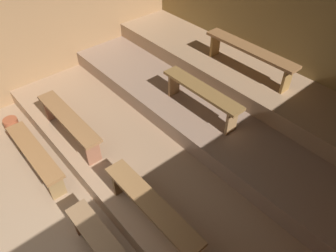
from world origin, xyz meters
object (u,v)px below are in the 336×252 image
object	(u,v)px
bench_lower_left	(69,121)
bench_upper_center	(250,52)
pail_floor	(12,126)
bench_floor_right	(108,251)
bench_middle_center	(201,93)
bench_floor_left	(35,154)
bench_lower_right	(151,207)

from	to	relation	value
bench_lower_left	bench_upper_center	size ratio (longest dim) A/B	0.89
pail_floor	bench_lower_left	bearing A→B (deg)	28.61
bench_floor_right	pail_floor	bearing A→B (deg)	179.54
bench_upper_center	pail_floor	distance (m)	4.48
bench_lower_left	bench_upper_center	world-z (taller)	bench_upper_center
bench_lower_left	bench_middle_center	xyz separation A→B (m)	(1.14, 1.85, 0.30)
bench_upper_center	bench_floor_right	bearing A→B (deg)	-75.06
bench_lower_left	pail_floor	bearing A→B (deg)	-151.39
bench_upper_center	bench_middle_center	bearing A→B (deg)	-89.28
bench_middle_center	pail_floor	bearing A→B (deg)	-132.89
bench_floor_left	bench_middle_center	size ratio (longest dim) A/B	0.99
bench_floor_right	bench_upper_center	world-z (taller)	bench_upper_center
bench_lower_left	bench_upper_center	bearing A→B (deg)	69.61
bench_floor_right	bench_middle_center	xyz separation A→B (m)	(-0.97, 2.52, 0.60)
bench_lower_left	bench_floor_left	bearing A→B (deg)	-88.08
bench_floor_right	bench_lower_left	distance (m)	2.24
bench_floor_left	bench_lower_right	world-z (taller)	bench_lower_right
bench_lower_right	pail_floor	size ratio (longest dim) A/B	5.29
bench_floor_left	bench_lower_left	bearing A→B (deg)	91.92
bench_upper_center	bench_lower_left	bearing A→B (deg)	-110.39
bench_floor_left	bench_floor_right	distance (m)	2.09
bench_lower_left	bench_middle_center	size ratio (longest dim) A/B	1.04
bench_lower_right	bench_middle_center	bearing A→B (deg)	118.24
bench_lower_right	bench_upper_center	xyz separation A→B (m)	(-1.01, 3.03, 0.60)
bench_floor_left	bench_middle_center	world-z (taller)	bench_middle_center
bench_lower_left	bench_lower_right	xyz separation A→B (m)	(2.14, 0.00, 0.00)
bench_middle_center	bench_lower_right	bearing A→B (deg)	-61.76
bench_lower_right	pail_floor	world-z (taller)	bench_lower_right
bench_middle_center	bench_upper_center	bearing A→B (deg)	90.72
bench_floor_left	bench_lower_left	world-z (taller)	bench_lower_left
bench_floor_left	bench_floor_right	xyz separation A→B (m)	(2.09, 0.00, 0.00)
bench_floor_right	bench_lower_right	distance (m)	0.73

